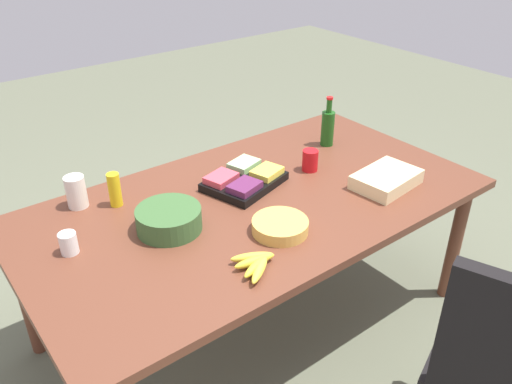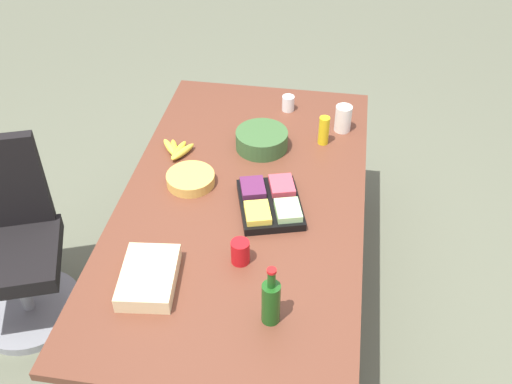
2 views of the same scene
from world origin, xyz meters
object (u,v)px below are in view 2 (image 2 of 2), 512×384
fruit_platter (270,203)px  red_solo_cup (240,252)px  mayo_jar (343,118)px  paper_cup (288,103)px  conference_table (243,209)px  office_chair (14,256)px  salad_bowl (262,140)px  mustard_bottle (324,130)px  wine_bottle (271,301)px  chip_bowl (191,179)px  banana_bunch (177,150)px  sheet_cake (149,277)px

fruit_platter → red_solo_cup: size_ratio=3.86×
mayo_jar → paper_cup: 0.36m
conference_table → paper_cup: size_ratio=23.74×
office_chair → salad_bowl: (0.65, -1.19, 0.41)m
conference_table → mustard_bottle: bearing=-33.5°
wine_bottle → chip_bowl: bearing=33.5°
conference_table → wine_bottle: 0.75m
conference_table → salad_bowl: size_ratio=7.73×
salad_bowl → banana_bunch: bearing=106.4°
conference_table → sheet_cake: size_ratio=6.68×
conference_table → paper_cup: paper_cup is taller
red_solo_cup → mustard_bottle: bearing=-16.9°
fruit_platter → conference_table: bearing=72.3°
wine_bottle → chip_bowl: size_ratio=1.18×
conference_table → paper_cup: 0.84m
office_chair → mustard_bottle: bearing=-63.5°
salad_bowl → red_solo_cup: size_ratio=2.51×
salad_bowl → wine_bottle: wine_bottle is taller
office_chair → mayo_jar: size_ratio=6.76×
chip_bowl → mayo_jar: (0.59, -0.72, 0.05)m
conference_table → banana_bunch: size_ratio=10.94×
office_chair → mayo_jar: bearing=-60.9°
red_solo_cup → conference_table: bearing=9.1°
office_chair → paper_cup: size_ratio=11.25×
wine_bottle → paper_cup: wine_bottle is taller
conference_table → chip_bowl: 0.30m
conference_table → office_chair: (-0.22, 1.16, -0.29)m
wine_bottle → mayo_jar: bearing=-8.7°
salad_bowl → wine_bottle: bearing=-169.6°
fruit_platter → banana_bunch: (0.35, 0.55, -0.01)m
banana_bunch → office_chair: bearing=125.1°
mustard_bottle → chip_bowl: mustard_bottle is taller
office_chair → sheet_cake: office_chair is taller
fruit_platter → mustard_bottle: (0.57, -0.21, 0.05)m
office_chair → wine_bottle: 1.54m
salad_bowl → paper_cup: size_ratio=3.07×
wine_bottle → mayo_jar: 1.38m
mustard_bottle → mayo_jar: bearing=-34.2°
wine_bottle → paper_cup: size_ratio=3.12×
wine_bottle → paper_cup: bearing=4.2°
fruit_platter → paper_cup: size_ratio=4.71×
red_solo_cup → banana_bunch: bearing=33.5°
office_chair → wine_bottle: size_ratio=3.60×
office_chair → red_solo_cup: size_ratio=9.21×
conference_table → chip_bowl: (0.07, 0.27, 0.09)m
salad_bowl → sheet_cake: (-1.02, 0.31, -0.01)m
sheet_cake → fruit_platter: bearing=-38.0°
chip_bowl → wine_bottle: bearing=-146.5°
banana_bunch → sheet_cake: (-0.89, -0.12, 0.01)m
red_solo_cup → sheet_cake: size_ratio=0.34×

